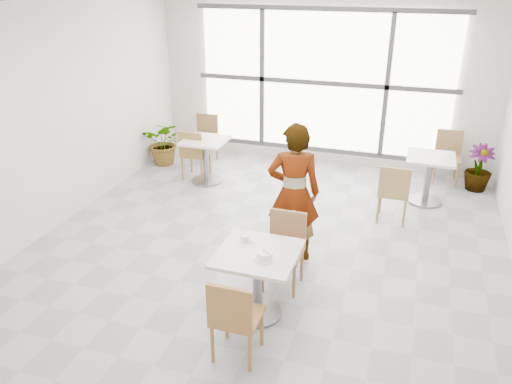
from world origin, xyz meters
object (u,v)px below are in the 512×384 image
(main_table, at_px, (257,271))
(bg_chair_left_near, at_px, (193,151))
(bg_chair_right_far, at_px, (448,153))
(bg_table_left, at_px, (206,154))
(person, at_px, (294,193))
(bg_table_right, at_px, (429,173))
(plant_right, at_px, (479,168))
(plant_left, at_px, (165,142))
(chair_far, at_px, (285,244))
(chair_near, at_px, (234,316))
(bg_chair_right_near, at_px, (394,190))
(oatmeal_bowl, at_px, (265,255))
(coffee_cup, at_px, (245,239))
(bg_chair_left_far, at_px, (205,135))

(main_table, height_order, bg_chair_left_near, bg_chair_left_near)
(bg_chair_left_near, xyz_separation_m, bg_chair_right_far, (4.08, 1.27, 0.00))
(main_table, xyz_separation_m, bg_table_left, (-1.93, 3.13, -0.04))
(person, xyz_separation_m, bg_table_right, (1.57, 2.20, -0.39))
(bg_chair_right_far, bearing_deg, plant_right, -26.85)
(plant_left, bearing_deg, chair_far, -44.38)
(chair_near, distance_m, plant_right, 5.46)
(bg_table_right, relative_size, plant_left, 0.90)
(main_table, distance_m, bg_chair_right_far, 4.84)
(bg_chair_right_near, bearing_deg, chair_far, 61.37)
(bg_chair_right_far, bearing_deg, chair_far, -115.44)
(oatmeal_bowl, xyz_separation_m, plant_left, (-3.09, 3.78, -0.38))
(bg_chair_left_near, bearing_deg, plant_right, -167.43)
(main_table, relative_size, coffee_cup, 5.03)
(main_table, xyz_separation_m, plant_right, (2.40, 4.19, -0.14))
(person, bearing_deg, bg_table_right, -139.83)
(chair_near, xyz_separation_m, coffee_cup, (-0.20, 0.87, 0.28))
(chair_far, bearing_deg, person, 95.80)
(bg_chair_left_near, distance_m, bg_chair_left_far, 0.93)
(bg_chair_right_near, relative_size, plant_right, 1.15)
(bg_table_right, xyz_separation_m, plant_right, (0.78, 0.75, -0.11))
(bg_chair_right_near, bearing_deg, plant_right, -127.45)
(person, bearing_deg, main_table, 73.04)
(oatmeal_bowl, height_order, plant_left, oatmeal_bowl)
(plant_left, bearing_deg, bg_chair_right_near, -14.88)
(bg_chair_right_near, bearing_deg, plant_left, -14.88)
(oatmeal_bowl, xyz_separation_m, coffee_cup, (-0.30, 0.26, -0.01))
(chair_far, bearing_deg, plant_right, 57.13)
(bg_chair_right_near, xyz_separation_m, bg_chair_right_far, (0.75, 1.86, 0.00))
(bg_chair_left_near, height_order, plant_left, bg_chair_left_near)
(chair_far, bearing_deg, coffee_cup, -122.40)
(chair_near, height_order, plant_right, chair_near)
(chair_far, bearing_deg, plant_left, 135.62)
(coffee_cup, distance_m, bg_chair_left_far, 4.48)
(plant_left, bearing_deg, bg_chair_left_far, 32.06)
(chair_far, xyz_separation_m, bg_chair_left_near, (-2.28, 2.52, 0.00))
(coffee_cup, height_order, bg_chair_left_near, bg_chair_left_near)
(chair_far, distance_m, bg_chair_left_far, 4.22)
(bg_table_left, bearing_deg, chair_near, -63.27)
(main_table, relative_size, person, 0.46)
(bg_table_right, xyz_separation_m, bg_chair_left_far, (-3.97, 0.64, 0.01))
(person, relative_size, bg_chair_right_near, 2.01)
(coffee_cup, xyz_separation_m, bg_chair_right_near, (1.36, 2.42, -0.28))
(chair_near, xyz_separation_m, bg_chair_right_near, (1.16, 3.29, 0.00))
(coffee_cup, height_order, person, person)
(chair_far, distance_m, plant_left, 4.33)
(main_table, height_order, chair_near, chair_near)
(main_table, xyz_separation_m, bg_chair_right_far, (1.92, 4.44, -0.02))
(main_table, bearing_deg, bg_chair_left_near, 124.34)
(bg_table_left, distance_m, bg_chair_right_near, 3.14)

